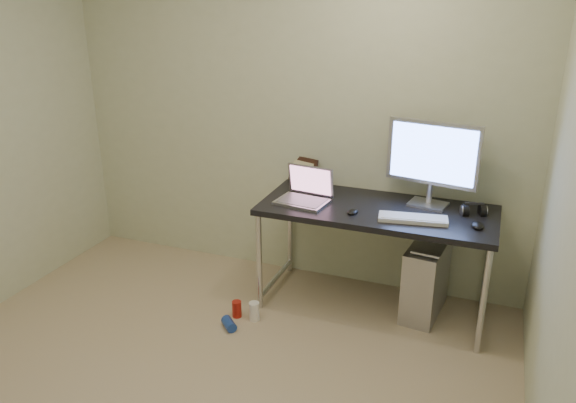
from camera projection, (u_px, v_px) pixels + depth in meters
The scene contains 16 objects.
wall_back at pixel (291, 115), 4.08m from camera, with size 3.50×0.02×2.50m, color beige.
desk at pixel (377, 219), 3.74m from camera, with size 1.54×0.67×0.75m.
tower_computer at pixel (426, 279), 3.82m from camera, with size 0.27×0.52×0.55m.
cable_a at pixel (425, 245), 3.99m from camera, with size 0.01×0.01×0.70m, color black.
cable_b at pixel (437, 251), 3.95m from camera, with size 0.01×0.01×0.72m, color black.
can_red at pixel (237, 309), 3.83m from camera, with size 0.06×0.06×0.12m, color #AC1C12.
can_white at pixel (254, 311), 3.79m from camera, with size 0.07×0.07×0.13m, color white.
can_blue at pixel (229, 324), 3.71m from camera, with size 0.07×0.07×0.12m, color #1F41A2.
laptop at pixel (305, 193), 3.82m from camera, with size 0.37×0.31×0.23m.
monitor at pixel (433, 157), 3.64m from camera, with size 0.60×0.22×0.57m.
keyboard at pixel (413, 219), 3.50m from camera, with size 0.42×0.14×0.03m, color silver.
mouse_right at pixel (478, 224), 3.41m from camera, with size 0.08×0.12×0.04m, color black.
mouse_left at pixel (353, 211), 3.62m from camera, with size 0.06×0.10×0.03m, color black.
headphones at pixel (474, 211), 3.59m from camera, with size 0.17×0.10×0.10m.
picture_frame at pixel (303, 170), 4.17m from camera, with size 0.24×0.03×0.19m, color black.
webcam at pixel (326, 176), 4.08m from camera, with size 0.04×0.03×0.11m.
Camera 1 is at (1.42, -2.03, 2.11)m, focal length 35.00 mm.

